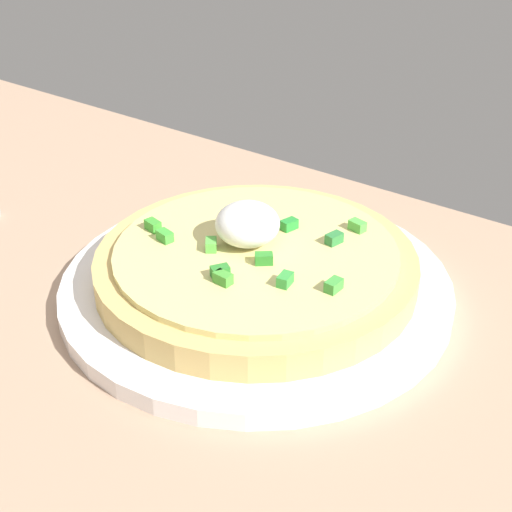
{
  "coord_description": "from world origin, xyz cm",
  "views": [
    {
      "loc": [
        -33.95,
        26.34,
        33.82
      ],
      "look_at": [
        -6.29,
        -11.52,
        5.73
      ],
      "focal_mm": 51.25,
      "sensor_mm": 36.0,
      "label": 1
    }
  ],
  "objects": [
    {
      "name": "pizza",
      "position": [
        -6.24,
        -11.53,
        5.16
      ],
      "size": [
        24.27,
        24.27,
        5.85
      ],
      "color": "tan",
      "rests_on": "plate"
    },
    {
      "name": "dining_table",
      "position": [
        0.0,
        0.0,
        1.18
      ],
      "size": [
        110.71,
        67.68,
        2.36
      ],
      "primitive_type": "cube",
      "color": "tan",
      "rests_on": "ground"
    },
    {
      "name": "plate",
      "position": [
        -6.29,
        -11.52,
        3.05
      ],
      "size": [
        29.76,
        29.76,
        1.37
      ],
      "primitive_type": "cylinder",
      "color": "white",
      "rests_on": "dining_table"
    }
  ]
}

